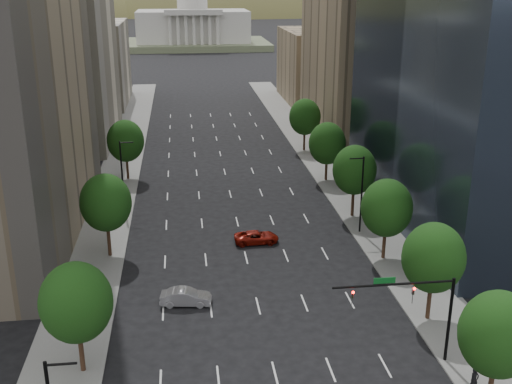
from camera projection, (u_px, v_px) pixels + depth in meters
name	position (u px, v px, depth m)	size (l,w,h in m)	color
sidewalk_left	(104.00, 227.00, 71.80)	(6.00, 200.00, 0.15)	slate
sidewalk_right	(364.00, 215.00, 75.35)	(6.00, 200.00, 0.15)	slate
midrise_cream_left	(66.00, 39.00, 105.25)	(14.00, 30.00, 35.00)	beige
filler_left	(94.00, 63.00, 138.97)	(14.00, 26.00, 18.00)	beige
parking_tan_right	(357.00, 51.00, 109.00)	(14.00, 30.00, 30.00)	#8C7759
filler_right	(316.00, 66.00, 142.23)	(14.00, 26.00, 16.00)	#8C7759
tree_right_0	(498.00, 334.00, 40.63)	(5.20, 5.20, 8.39)	#382316
tree_right_1	(433.00, 258.00, 50.82)	(5.20, 5.20, 8.75)	#382316
tree_right_2	(387.00, 208.00, 62.11)	(5.20, 5.20, 8.61)	#382316
tree_right_3	(354.00, 170.00, 73.26)	(5.20, 5.20, 8.89)	#382316
tree_right_4	(327.00, 143.00, 86.52)	(5.20, 5.20, 8.46)	#382316
tree_right_5	(305.00, 117.00, 101.42)	(5.20, 5.20, 8.75)	#382316
tree_left_0	(76.00, 303.00, 43.86)	(5.20, 5.20, 8.75)	#382316
tree_left_1	(106.00, 203.00, 62.53)	(5.20, 5.20, 8.97)	#382316
tree_left_2	(126.00, 141.00, 86.99)	(5.20, 5.20, 8.68)	#382316
streetlight_rn	(361.00, 192.00, 68.86)	(1.70, 0.20, 9.00)	black
streetlight_ln	(123.00, 174.00, 75.15)	(1.70, 0.20, 9.00)	black
traffic_signal	(419.00, 303.00, 44.99)	(9.12, 0.40, 7.38)	black
capitol	(193.00, 26.00, 248.52)	(60.00, 40.00, 35.20)	#596647
foothills	(221.00, 48.00, 595.44)	(720.00, 413.00, 263.00)	olive
car_silver	(186.00, 297.00, 54.82)	(1.58, 4.53, 1.49)	#949398
car_red_far	(256.00, 237.00, 67.57)	(2.23, 4.83, 1.34)	maroon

